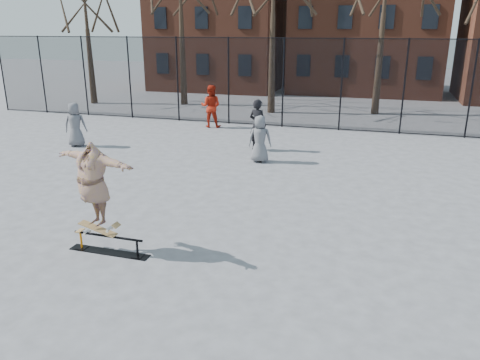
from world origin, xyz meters
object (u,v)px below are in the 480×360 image
(bystander_grey, at_px, (75,125))
(bystander_red, at_px, (211,106))
(bystander_extra, at_px, (260,139))
(bystander_black, at_px, (258,125))
(skate_rail, at_px, (109,246))
(skater, at_px, (94,190))
(skateboard, at_px, (98,231))

(bystander_grey, height_order, bystander_red, bystander_red)
(bystander_extra, bearing_deg, bystander_grey, -10.97)
(bystander_black, relative_size, bystander_extra, 1.19)
(skate_rail, distance_m, bystander_extra, 7.63)
(bystander_grey, relative_size, bystander_red, 0.88)
(skater, distance_m, bystander_red, 12.76)
(skateboard, xyz_separation_m, bystander_extra, (1.44, 7.51, 0.36))
(skateboard, distance_m, bystander_grey, 9.64)
(skate_rail, height_order, skater, skater)
(skateboard, bearing_deg, skater, -90.00)
(skate_rail, height_order, skateboard, skateboard)
(skateboard, bearing_deg, bystander_grey, 127.99)
(skate_rail, distance_m, bystander_grey, 9.79)
(bystander_grey, distance_m, bystander_red, 6.21)
(skateboard, relative_size, bystander_red, 0.46)
(bystander_grey, distance_m, bystander_black, 7.03)
(skateboard, bearing_deg, bystander_extra, 79.17)
(skater, height_order, bystander_grey, skater)
(skater, relative_size, bystander_extra, 1.30)
(bystander_grey, bearing_deg, bystander_red, -149.17)
(skate_rail, height_order, bystander_red, bystander_red)
(skate_rail, height_order, bystander_extra, bystander_extra)
(skateboard, relative_size, bystander_extra, 0.55)
(skate_rail, xyz_separation_m, skater, (-0.22, -0.00, 1.19))
(bystander_grey, height_order, bystander_extra, bystander_grey)
(bystander_red, bearing_deg, skateboard, 93.09)
(bystander_extra, bearing_deg, skate_rail, 70.46)
(bystander_grey, relative_size, bystander_black, 0.88)
(bystander_black, height_order, bystander_red, bystander_red)
(bystander_grey, bearing_deg, bystander_black, 169.49)
(bystander_extra, bearing_deg, bystander_black, -82.59)
(skater, distance_m, bystander_extra, 7.66)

